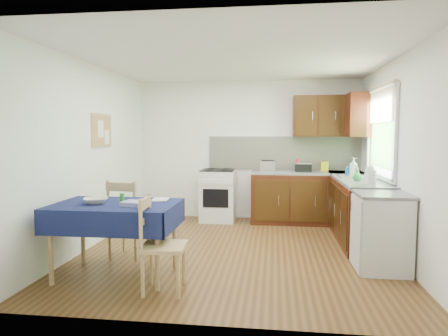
# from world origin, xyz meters

# --- Properties ---
(floor) EXTENTS (4.20, 4.20, 0.00)m
(floor) POSITION_xyz_m (0.00, 0.00, 0.00)
(floor) COLOR #483013
(floor) RESTS_ON ground
(ceiling) EXTENTS (4.00, 4.20, 0.02)m
(ceiling) POSITION_xyz_m (0.00, 0.00, 2.50)
(ceiling) COLOR white
(ceiling) RESTS_ON wall_back
(wall_back) EXTENTS (4.00, 0.02, 2.50)m
(wall_back) POSITION_xyz_m (0.00, 2.10, 1.25)
(wall_back) COLOR white
(wall_back) RESTS_ON ground
(wall_front) EXTENTS (4.00, 0.02, 2.50)m
(wall_front) POSITION_xyz_m (0.00, -2.10, 1.25)
(wall_front) COLOR white
(wall_front) RESTS_ON ground
(wall_left) EXTENTS (0.02, 4.20, 2.50)m
(wall_left) POSITION_xyz_m (-2.00, 0.00, 1.25)
(wall_left) COLOR white
(wall_left) RESTS_ON ground
(wall_right) EXTENTS (0.02, 4.20, 2.50)m
(wall_right) POSITION_xyz_m (2.00, 0.00, 1.25)
(wall_right) COLOR white
(wall_right) RESTS_ON ground
(base_cabinets) EXTENTS (1.90, 2.30, 0.86)m
(base_cabinets) POSITION_xyz_m (1.36, 1.26, 0.43)
(base_cabinets) COLOR black
(base_cabinets) RESTS_ON ground
(worktop_back) EXTENTS (1.90, 0.60, 0.04)m
(worktop_back) POSITION_xyz_m (1.05, 1.80, 0.88)
(worktop_back) COLOR slate
(worktop_back) RESTS_ON base_cabinets
(worktop_right) EXTENTS (0.60, 1.70, 0.04)m
(worktop_right) POSITION_xyz_m (1.70, 0.65, 0.88)
(worktop_right) COLOR slate
(worktop_right) RESTS_ON base_cabinets
(worktop_corner) EXTENTS (0.60, 0.60, 0.04)m
(worktop_corner) POSITION_xyz_m (1.70, 1.80, 0.88)
(worktop_corner) COLOR slate
(worktop_corner) RESTS_ON base_cabinets
(splashback) EXTENTS (2.70, 0.02, 0.60)m
(splashback) POSITION_xyz_m (0.65, 2.08, 1.20)
(splashback) COLOR beige
(splashback) RESTS_ON wall_back
(upper_cabinets) EXTENTS (1.20, 0.85, 0.70)m
(upper_cabinets) POSITION_xyz_m (1.52, 1.80, 1.85)
(upper_cabinets) COLOR black
(upper_cabinets) RESTS_ON wall_back
(stove) EXTENTS (0.60, 0.61, 0.92)m
(stove) POSITION_xyz_m (-0.50, 1.80, 0.46)
(stove) COLOR silver
(stove) RESTS_ON ground
(window) EXTENTS (0.04, 1.48, 1.26)m
(window) POSITION_xyz_m (1.97, 0.70, 1.65)
(window) COLOR #2C5E26
(window) RESTS_ON wall_right
(fridge) EXTENTS (0.58, 0.60, 0.89)m
(fridge) POSITION_xyz_m (1.70, -0.55, 0.44)
(fridge) COLOR silver
(fridge) RESTS_ON ground
(corkboard) EXTENTS (0.04, 0.62, 0.47)m
(corkboard) POSITION_xyz_m (-1.97, 0.30, 1.60)
(corkboard) COLOR tan
(corkboard) RESTS_ON wall_left
(dining_table) EXTENTS (1.32, 0.89, 0.80)m
(dining_table) POSITION_xyz_m (-1.21, -1.09, 0.70)
(dining_table) COLOR #0F153F
(dining_table) RESTS_ON ground
(chair_far) EXTENTS (0.49, 0.49, 0.98)m
(chair_far) POSITION_xyz_m (-1.33, -0.46, 0.52)
(chair_far) COLOR tan
(chair_far) RESTS_ON ground
(chair_near) EXTENTS (0.45, 0.45, 0.95)m
(chair_near) POSITION_xyz_m (-0.63, -1.46, 0.50)
(chair_near) COLOR tan
(chair_near) RESTS_ON ground
(toaster) EXTENTS (0.26, 0.16, 0.20)m
(toaster) POSITION_xyz_m (0.38, 1.76, 0.99)
(toaster) COLOR #B9B9BE
(toaster) RESTS_ON worktop_back
(sandwich_press) EXTENTS (0.28, 0.24, 0.16)m
(sandwich_press) POSITION_xyz_m (0.98, 1.80, 0.98)
(sandwich_press) COLOR black
(sandwich_press) RESTS_ON worktop_back
(sauce_bottle) EXTENTS (0.05, 0.05, 0.22)m
(sauce_bottle) POSITION_xyz_m (0.88, 1.75, 1.01)
(sauce_bottle) COLOR red
(sauce_bottle) RESTS_ON worktop_back
(yellow_packet) EXTENTS (0.14, 0.11, 0.17)m
(yellow_packet) POSITION_xyz_m (1.36, 1.92, 0.98)
(yellow_packet) COLOR gold
(yellow_packet) RESTS_ON worktop_back
(dish_rack) EXTENTS (0.43, 0.33, 0.20)m
(dish_rack) POSITION_xyz_m (1.70, 0.98, 0.92)
(dish_rack) COLOR gray
(dish_rack) RESTS_ON worktop_right
(kettle) EXTENTS (0.15, 0.15, 0.24)m
(kettle) POSITION_xyz_m (1.73, 0.17, 1.01)
(kettle) COLOR silver
(kettle) RESTS_ON worktop_right
(cup) EXTENTS (0.15, 0.15, 0.10)m
(cup) POSITION_xyz_m (1.74, 1.64, 0.95)
(cup) COLOR white
(cup) RESTS_ON worktop_back
(soap_bottle_a) EXTENTS (0.16, 0.16, 0.30)m
(soap_bottle_a) POSITION_xyz_m (1.64, 0.86, 1.05)
(soap_bottle_a) COLOR silver
(soap_bottle_a) RESTS_ON worktop_right
(soap_bottle_b) EXTENTS (0.12, 0.12, 0.21)m
(soap_bottle_b) POSITION_xyz_m (1.63, 1.06, 1.00)
(soap_bottle_b) COLOR #1C66A3
(soap_bottle_b) RESTS_ON worktop_right
(soap_bottle_c) EXTENTS (0.15, 0.15, 0.16)m
(soap_bottle_c) POSITION_xyz_m (1.63, 0.50, 0.98)
(soap_bottle_c) COLOR #258939
(soap_bottle_c) RESTS_ON worktop_right
(plate_bowl) EXTENTS (0.33, 0.33, 0.06)m
(plate_bowl) POSITION_xyz_m (-1.42, -1.13, 0.83)
(plate_bowl) COLOR beige
(plate_bowl) RESTS_ON dining_table
(book) EXTENTS (0.20, 0.26, 0.02)m
(book) POSITION_xyz_m (-0.87, -0.87, 0.81)
(book) COLOR white
(book) RESTS_ON dining_table
(spice_jar) EXTENTS (0.05, 0.05, 0.10)m
(spice_jar) POSITION_xyz_m (-1.17, -1.02, 0.85)
(spice_jar) COLOR green
(spice_jar) RESTS_ON dining_table
(tea_towel) EXTENTS (0.29, 0.25, 0.05)m
(tea_towel) POSITION_xyz_m (-0.95, -1.20, 0.82)
(tea_towel) COLOR #293098
(tea_towel) RESTS_ON dining_table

